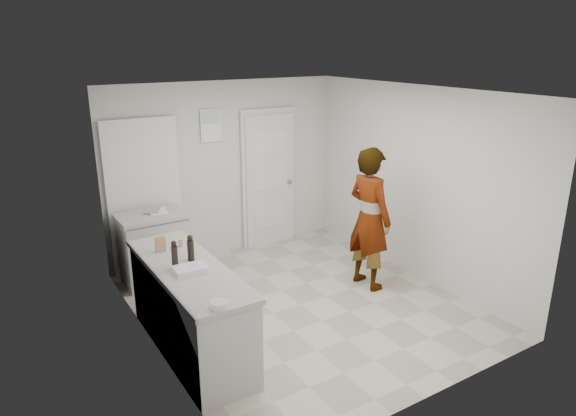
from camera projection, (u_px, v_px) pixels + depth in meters
ground at (301, 305)px, 6.13m from camera, size 4.00×4.00×0.00m
room_shell at (216, 187)px, 7.31m from camera, size 4.00×4.00×4.00m
main_counter at (190, 312)px, 5.11m from camera, size 0.64×1.96×0.93m
side_counter at (154, 250)px, 6.62m from camera, size 0.84×0.61×0.93m
person at (369, 218)px, 6.38m from camera, size 0.48×0.69×1.81m
cake_mix_box at (160, 244)px, 5.29m from camera, size 0.11×0.05×0.17m
spice_jar at (181, 243)px, 5.44m from camera, size 0.05×0.05×0.08m
oil_cruet_a at (191, 248)px, 5.06m from camera, size 0.07×0.07×0.27m
oil_cruet_b at (175, 255)px, 4.88m from camera, size 0.06×0.06×0.28m
baking_dish at (190, 269)px, 4.84m from camera, size 0.32×0.23×0.05m
egg_bowl at (219, 304)px, 4.18m from camera, size 0.14×0.14×0.06m
papers at (158, 211)px, 6.56m from camera, size 0.25×0.31×0.01m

